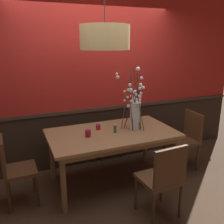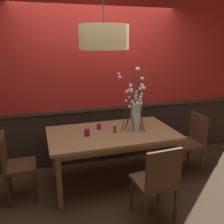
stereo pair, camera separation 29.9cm
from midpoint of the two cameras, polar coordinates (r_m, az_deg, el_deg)
The scene contains 13 objects.
ground_plane at distance 3.76m, azimuth 2.37°, elevation -15.87°, with size 24.00×24.00×0.00m, color #422D1E.
back_wall at distance 3.97m, azimuth -1.16°, elevation 6.90°, with size 5.52×0.14×2.72m.
dining_table at distance 3.44m, azimuth 2.51°, elevation -5.98°, with size 1.75×0.99×0.78m.
chair_head_west_end at distance 3.34m, azimuth -19.40°, elevation -11.14°, with size 0.39×0.41×0.90m.
chair_head_east_end at distance 4.06m, azimuth 19.82°, elevation -6.04°, with size 0.44×0.45×0.92m.
chair_far_side_right at distance 4.41m, azimuth 1.67°, elevation -3.51°, with size 0.42×0.44×0.90m.
chair_far_side_left at distance 4.28m, azimuth -4.80°, elevation -3.97°, with size 0.46×0.41×0.93m.
chair_near_side_right at distance 2.88m, azimuth 13.53°, elevation -15.06°, with size 0.46×0.44×0.92m.
vase_with_blossoms at distance 3.46m, azimuth 8.00°, elevation -0.00°, with size 0.35×0.48×0.90m.
candle_holder_nearer_center at distance 3.26m, azimuth -3.21°, elevation -4.84°, with size 0.08×0.08×0.09m.
candle_holder_nearer_edge at distance 3.50m, azimuth -0.61°, elevation -3.45°, with size 0.07×0.07×0.07m.
condiment_bottle at distance 3.36m, azimuth 3.20°, elevation -3.94°, with size 0.04×0.04×0.12m.
pendant_lamp at distance 3.05m, azimuth 1.00°, elevation 16.97°, with size 0.60×0.60×0.83m.
Camera 2 is at (-0.95, -3.05, 1.99)m, focal length 39.36 mm.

